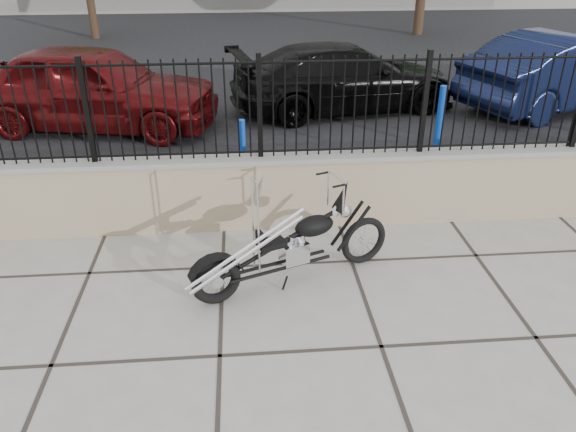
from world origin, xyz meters
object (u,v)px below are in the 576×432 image
at_px(chopper_motorcycle, 290,229).
at_px(car_blue, 566,71).
at_px(car_black, 344,78).
at_px(car_red, 93,87).

bearing_deg(chopper_motorcycle, car_blue, 23.03).
xyz_separation_m(chopper_motorcycle, car_black, (1.69, 6.35, 0.02)).
distance_m(chopper_motorcycle, car_red, 6.43).
height_order(chopper_motorcycle, car_blue, car_blue).
xyz_separation_m(car_red, car_blue, (9.54, 0.55, -0.02)).
bearing_deg(car_red, chopper_motorcycle, -138.43).
relative_size(chopper_motorcycle, car_black, 0.47).
distance_m(car_black, car_blue, 4.64).
relative_size(car_red, car_black, 0.99).
relative_size(car_red, car_blue, 0.99).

